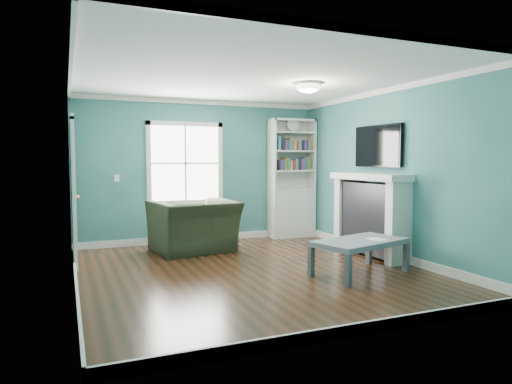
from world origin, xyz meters
name	(u,v)px	position (x,y,z in m)	size (l,w,h in m)	color
floor	(253,271)	(0.00, 0.00, 0.00)	(5.00, 5.00, 0.00)	black
room_walls	(252,155)	(0.00, 0.00, 1.58)	(5.00, 5.00, 5.00)	#2E6766
trim	(252,180)	(0.00, 0.00, 1.24)	(4.50, 5.00, 2.60)	white
window	(185,163)	(-0.30, 2.49, 1.45)	(1.40, 0.06, 1.50)	white
bookshelf	(292,190)	(1.77, 2.30, 0.92)	(0.90, 0.35, 2.31)	silver
fireplace	(370,216)	(2.08, 0.20, 0.64)	(0.44, 1.58, 1.30)	black
tv	(378,146)	(2.20, 0.20, 1.72)	(0.06, 1.10, 0.65)	black
door	(73,190)	(-2.22, 1.40, 1.07)	(0.12, 0.98, 2.17)	silver
ceiling_fixture	(308,87)	(0.90, 0.10, 2.55)	(0.38, 0.38, 0.15)	white
light_switch	(117,178)	(-1.50, 2.48, 1.20)	(0.08, 0.01, 0.12)	white
recliner	(194,218)	(-0.38, 1.60, 0.56)	(1.29, 0.84, 1.13)	black
coffee_table	(360,244)	(1.25, -0.69, 0.40)	(1.40, 1.00, 0.46)	#444A52
paper_sheet	(377,239)	(1.47, -0.76, 0.46)	(0.20, 0.26, 0.00)	white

